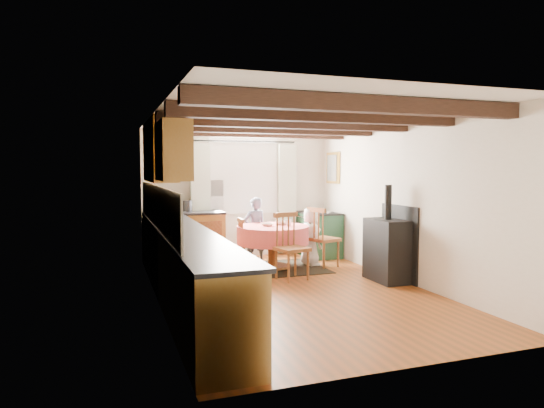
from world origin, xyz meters
name	(u,v)px	position (x,y,z in m)	size (l,w,h in m)	color
floor	(291,291)	(0.00, 0.00, 0.00)	(3.60, 5.50, 0.00)	brown
ceiling	(291,116)	(0.00, 0.00, 2.40)	(3.60, 5.50, 0.00)	white
wall_back	(239,194)	(0.00, 2.75, 1.20)	(3.60, 0.00, 2.40)	silver
wall_front	(412,228)	(0.00, -2.75, 1.20)	(3.60, 0.00, 2.40)	silver
wall_left	(157,208)	(-1.80, 0.00, 1.20)	(0.00, 5.50, 2.40)	silver
wall_right	(403,201)	(1.80, 0.00, 1.20)	(0.00, 5.50, 2.40)	silver
beam_a	(367,104)	(0.00, -2.00, 2.31)	(3.60, 0.16, 0.16)	#3A2217
beam_b	(323,115)	(0.00, -1.00, 2.31)	(3.60, 0.16, 0.16)	#3A2217
beam_c	(291,123)	(0.00, 0.00, 2.31)	(3.60, 0.16, 0.16)	#3A2217
beam_d	(268,128)	(0.00, 1.00, 2.31)	(3.60, 0.16, 0.16)	#3A2217
beam_e	(249,133)	(0.00, 2.00, 2.31)	(3.60, 0.16, 0.16)	#3A2217
splash_left	(156,206)	(-1.78, 0.30, 1.20)	(0.02, 4.50, 0.55)	beige
splash_back	(186,195)	(-1.00, 2.73, 1.20)	(1.40, 0.02, 0.55)	beige
base_cabinet_left	(182,267)	(-1.50, 0.00, 0.44)	(0.60, 5.30, 0.88)	olive
base_cabinet_back	(186,238)	(-1.05, 2.45, 0.44)	(1.30, 0.60, 0.88)	olive
worktop_left	(183,231)	(-1.48, 0.00, 0.90)	(0.64, 5.30, 0.04)	black
worktop_back	(186,213)	(-1.05, 2.43, 0.90)	(1.30, 0.64, 0.04)	black
wall_cabinet_glass	(159,151)	(-1.63, 1.20, 1.95)	(0.34, 1.80, 0.90)	olive
wall_cabinet_solid	(173,151)	(-1.63, -0.30, 1.90)	(0.34, 0.90, 0.70)	olive
window_frame	(244,173)	(0.10, 2.73, 1.60)	(1.34, 0.03, 1.54)	white
window_pane	(244,173)	(0.10, 2.74, 1.60)	(1.20, 0.01, 1.40)	white
curtain_left	(201,201)	(-0.75, 2.65, 1.10)	(0.35, 0.10, 2.10)	beige
curtain_right	(287,199)	(0.95, 2.65, 1.10)	(0.35, 0.10, 2.10)	beige
curtain_rod	(245,141)	(0.10, 2.65, 2.20)	(0.03, 0.03, 2.00)	black
wall_picture	(333,168)	(1.77, 2.30, 1.70)	(0.04, 0.50, 0.60)	gold
wall_plate	(290,168)	(1.05, 2.72, 1.70)	(0.30, 0.30, 0.02)	silver
rug	(273,269)	(0.23, 1.44, 0.01)	(1.71, 1.33, 0.01)	black
dining_table	(273,248)	(0.23, 1.44, 0.36)	(1.21, 1.21, 0.73)	#D95D49
chair_near	(292,246)	(0.26, 0.61, 0.51)	(0.44, 0.46, 1.02)	brown
chair_left	(232,245)	(-0.48, 1.43, 0.44)	(0.38, 0.40, 0.88)	brown
chair_right	(324,237)	(1.13, 1.34, 0.52)	(0.44, 0.46, 1.03)	brown
aga_range	(319,234)	(1.47, 2.29, 0.43)	(0.61, 0.94, 0.87)	#1B4129
cast_iron_stove	(388,233)	(1.58, 0.07, 0.73)	(0.44, 0.73, 1.45)	black
child_far	(255,230)	(0.12, 2.09, 0.59)	(0.43, 0.28, 1.18)	#50566D
child_right	(311,237)	(0.95, 1.50, 0.51)	(0.50, 0.32, 1.02)	white
bowl_a	(267,225)	(0.14, 1.45, 0.75)	(0.20, 0.20, 0.05)	silver
bowl_b	(281,223)	(0.44, 1.56, 0.76)	(0.21, 0.21, 0.07)	silver
cup	(288,223)	(0.50, 1.40, 0.78)	(0.11, 0.11, 0.10)	silver
canister_tall	(174,205)	(-1.26, 2.50, 1.05)	(0.15, 0.15, 0.26)	#262628
canister_wide	(187,206)	(-1.02, 2.53, 1.02)	(0.18, 0.18, 0.20)	#262628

